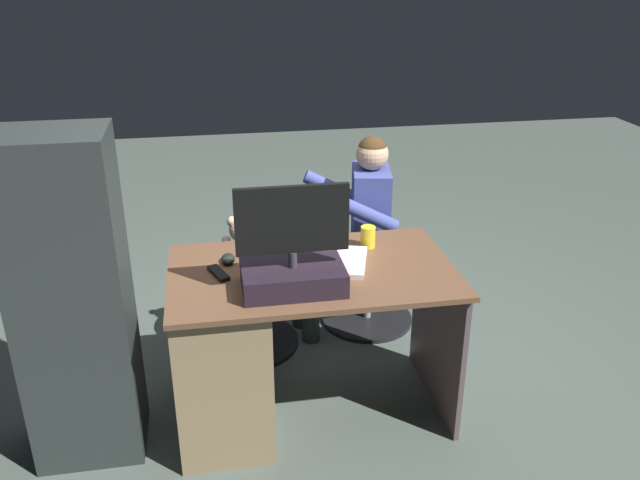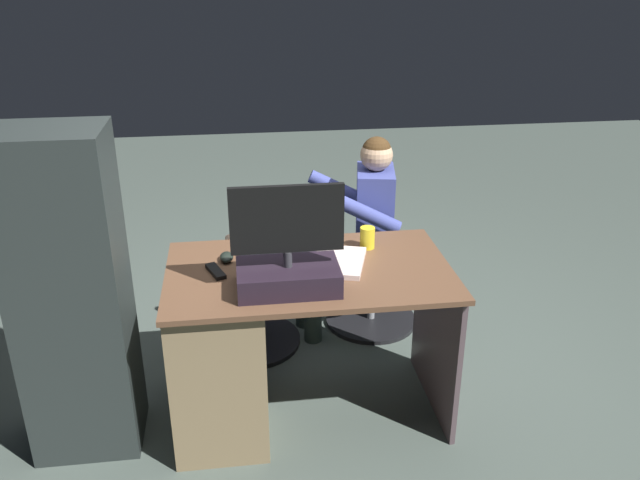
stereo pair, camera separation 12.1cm
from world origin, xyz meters
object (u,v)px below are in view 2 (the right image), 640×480
at_px(office_chair_teddy, 248,301).
at_px(person, 358,220).
at_px(computer_mouse, 227,257).
at_px(cup, 367,238).
at_px(teddy_bear, 245,243).
at_px(desk, 239,343).
at_px(keyboard, 287,255).
at_px(tv_remote, 216,271).
at_px(monitor, 288,263).
at_px(visitor_chair, 372,281).

bearing_deg(office_chair_teddy, person, -169.50).
distance_m(computer_mouse, office_chair_teddy, 0.72).
relative_size(cup, teddy_bear, 0.34).
relative_size(computer_mouse, office_chair_teddy, 0.17).
distance_m(desk, keyboard, 0.46).
xyz_separation_m(tv_remote, office_chair_teddy, (-0.14, -0.62, -0.50)).
bearing_deg(monitor, office_chair_teddy, -78.64).
distance_m(teddy_bear, visitor_chair, 0.81).
distance_m(tv_remote, teddy_bear, 0.66).
bearing_deg(keyboard, tv_remote, 21.51).
bearing_deg(cup, monitor, 41.15).
bearing_deg(office_chair_teddy, monitor, 101.36).
xyz_separation_m(keyboard, computer_mouse, (0.27, 0.01, 0.01)).
bearing_deg(computer_mouse, visitor_chair, -141.99).
height_order(keyboard, teddy_bear, teddy_bear).
height_order(desk, office_chair_teddy, desk).
height_order(cup, visitor_chair, cup).
height_order(teddy_bear, person, person).
relative_size(desk, cup, 12.26).
xyz_separation_m(office_chair_teddy, visitor_chair, (-0.72, -0.13, 0.01)).
distance_m(cup, visitor_chair, 0.81).
relative_size(keyboard, visitor_chair, 0.78).
bearing_deg(person, monitor, 62.84).
bearing_deg(tv_remote, keyboard, -179.02).
distance_m(cup, tv_remote, 0.72).
relative_size(desk, computer_mouse, 12.97).
relative_size(monitor, tv_remote, 3.03).
relative_size(tv_remote, teddy_bear, 0.50).
distance_m(monitor, tv_remote, 0.36).
relative_size(desk, tv_remote, 8.30).
xyz_separation_m(monitor, office_chair_teddy, (0.16, -0.80, -0.60)).
bearing_deg(office_chair_teddy, visitor_chair, -169.50).
height_order(computer_mouse, cup, cup).
height_order(desk, cup, cup).
distance_m(cup, office_chair_teddy, 0.90).
bearing_deg(person, desk, 47.65).
bearing_deg(teddy_bear, computer_mouse, 80.01).
bearing_deg(keyboard, teddy_bear, -70.41).
bearing_deg(computer_mouse, tv_remote, 68.17).
bearing_deg(monitor, keyboard, -93.71).
bearing_deg(cup, desk, 17.01).
bearing_deg(visitor_chair, teddy_bear, 9.72).
xyz_separation_m(office_chair_teddy, person, (-0.63, -0.12, 0.40)).
distance_m(monitor, visitor_chair, 1.24).
distance_m(monitor, computer_mouse, 0.40).
bearing_deg(keyboard, cup, -172.76).
xyz_separation_m(desk, visitor_chair, (-0.78, -0.77, -0.13)).
distance_m(monitor, person, 1.05).
bearing_deg(keyboard, monitor, 86.29).
distance_m(computer_mouse, person, 0.96).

